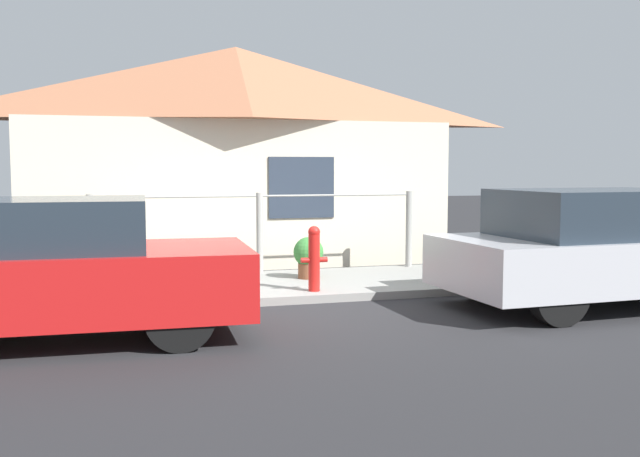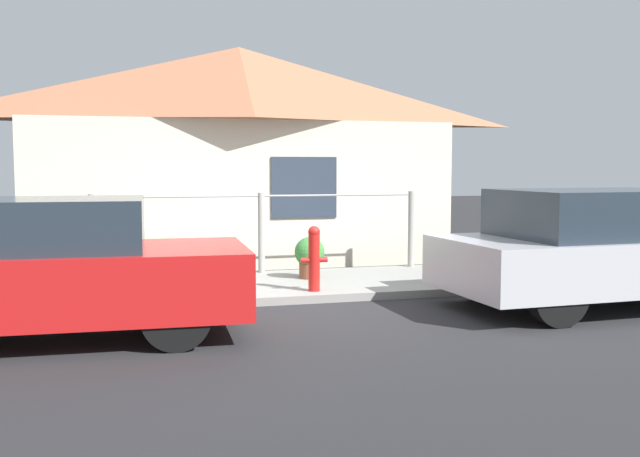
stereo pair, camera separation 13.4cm
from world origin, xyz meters
name	(u,v)px [view 1 (the left image)]	position (x,y,z in m)	size (l,w,h in m)	color
ground_plane	(294,305)	(0.00, 0.00, 0.00)	(60.00, 60.00, 0.00)	#262628
sidewalk	(274,286)	(0.00, 1.11, 0.05)	(24.00, 2.23, 0.10)	gray
house	(237,94)	(0.00, 3.99, 2.92)	(7.43, 2.23, 3.74)	beige
fence	(260,229)	(0.00, 2.08, 0.76)	(4.90, 0.10, 1.19)	#999993
car_left	(47,270)	(-2.71, -1.07, 0.69)	(3.84, 1.82, 1.37)	red
car_right	(603,248)	(3.57, -1.07, 0.71)	(4.06, 1.94, 1.41)	#B7B7BC
fire_hydrant	(314,257)	(0.34, 0.31, 0.54)	(0.34, 0.15, 0.83)	red
potted_plant_near_hydrant	(308,256)	(0.55, 1.34, 0.42)	(0.42, 0.42, 0.59)	brown
potted_plant_by_fence	(65,258)	(-2.73, 1.87, 0.44)	(0.50, 0.50, 0.61)	brown
potted_plant_corner	(504,243)	(3.91, 1.75, 0.46)	(0.45, 0.45, 0.60)	brown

